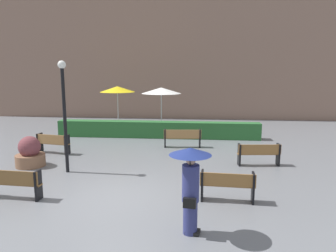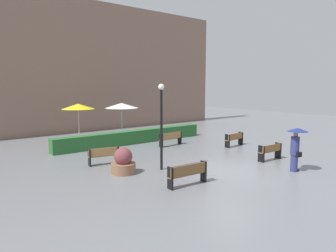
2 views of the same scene
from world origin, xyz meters
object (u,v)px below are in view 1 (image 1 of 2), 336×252
(lamp_post, at_px, (64,105))
(patio_umbrella_white, at_px, (161,91))
(bench_near_right, at_px, (227,184))
(pedestrian_with_umbrella, at_px, (190,180))
(planter_pot, at_px, (30,154))
(bench_back_row, at_px, (182,137))
(patio_umbrella_yellow, at_px, (117,89))
(bench_far_left, at_px, (53,142))
(bench_far_right, at_px, (259,153))
(bench_near_left, at_px, (11,181))

(lamp_post, distance_m, patio_umbrella_white, 8.29)
(bench_near_right, bearing_deg, pedestrian_with_umbrella, -117.37)
(planter_pot, bearing_deg, bench_back_row, 32.41)
(patio_umbrella_yellow, bearing_deg, bench_back_row, -47.13)
(bench_far_left, distance_m, bench_back_row, 5.88)
(bench_near_right, xyz_separation_m, lamp_post, (-5.51, 2.14, 1.92))
(bench_far_right, xyz_separation_m, patio_umbrella_yellow, (-7.35, 7.29, 1.97))
(bench_back_row, distance_m, bench_near_right, 6.48)
(patio_umbrella_yellow, height_order, patio_umbrella_white, patio_umbrella_yellow)
(bench_back_row, bearing_deg, bench_near_left, -124.37)
(bench_back_row, bearing_deg, patio_umbrella_white, 111.00)
(bench_near_right, bearing_deg, patio_umbrella_white, 106.65)
(pedestrian_with_umbrella, distance_m, patio_umbrella_white, 12.18)
(planter_pot, relative_size, patio_umbrella_white, 0.44)
(pedestrian_with_umbrella, bearing_deg, bench_far_right, 65.58)
(bench_near_right, relative_size, lamp_post, 0.39)
(bench_near_right, xyz_separation_m, bench_far_right, (1.52, 3.60, -0.00))
(bench_far_left, height_order, bench_far_right, bench_far_left)
(bench_back_row, bearing_deg, bench_far_left, -163.40)
(planter_pot, distance_m, lamp_post, 2.64)
(bench_back_row, relative_size, patio_umbrella_white, 0.68)
(bench_near_left, distance_m, bench_far_right, 8.60)
(bench_far_left, bearing_deg, pedestrian_with_umbrella, -46.38)
(pedestrian_with_umbrella, xyz_separation_m, patio_umbrella_white, (-2.02, 11.95, 1.19))
(bench_far_left, xyz_separation_m, bench_far_right, (8.71, -1.01, 0.00))
(pedestrian_with_umbrella, bearing_deg, patio_umbrella_yellow, 110.76)
(bench_near_left, distance_m, patio_umbrella_white, 11.04)
(planter_pot, distance_m, patio_umbrella_yellow, 8.54)
(lamp_post, bearing_deg, bench_far_right, 11.76)
(lamp_post, bearing_deg, planter_pot, 161.65)
(bench_far_left, xyz_separation_m, bench_back_row, (5.63, 1.68, 0.02))
(bench_near_left, distance_m, planter_pot, 3.26)
(pedestrian_with_umbrella, height_order, planter_pot, pedestrian_with_umbrella)
(bench_near_right, xyz_separation_m, patio_umbrella_yellow, (-5.84, 10.90, 1.97))
(bench_back_row, bearing_deg, lamp_post, -133.54)
(bench_far_right, relative_size, lamp_post, 0.42)
(bench_far_left, bearing_deg, patio_umbrella_yellow, 77.79)
(bench_back_row, xyz_separation_m, bench_far_right, (3.08, -2.69, -0.01))
(bench_near_left, height_order, lamp_post, lamp_post)
(pedestrian_with_umbrella, bearing_deg, bench_back_row, 94.03)
(patio_umbrella_yellow, bearing_deg, patio_umbrella_white, -16.67)
(pedestrian_with_umbrella, bearing_deg, bench_near_right, 62.63)
(lamp_post, xyz_separation_m, patio_umbrella_white, (2.50, 7.91, 0.04))
(lamp_post, relative_size, patio_umbrella_yellow, 1.49)
(bench_near_left, xyz_separation_m, pedestrian_with_umbrella, (5.13, -1.54, 0.76))
(bench_far_left, xyz_separation_m, patio_umbrella_white, (4.19, 5.44, 1.96))
(bench_far_left, bearing_deg, bench_far_right, -6.61)
(bench_far_right, xyz_separation_m, patio_umbrella_white, (-4.52, 6.45, 1.96))
(pedestrian_with_umbrella, xyz_separation_m, lamp_post, (-4.52, 4.05, 1.15))
(bench_near_left, relative_size, pedestrian_with_umbrella, 0.89)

